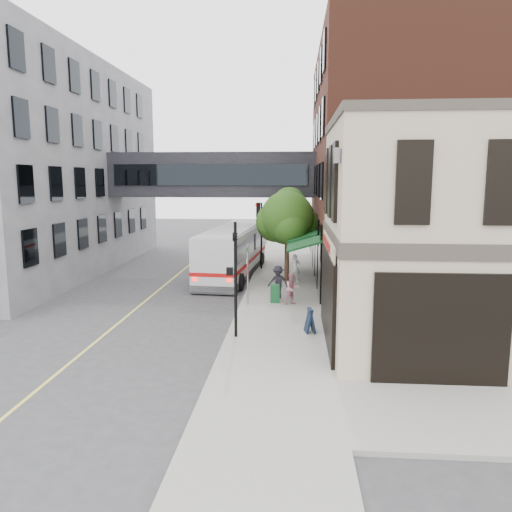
% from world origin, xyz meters
% --- Properties ---
extents(ground, '(120.00, 120.00, 0.00)m').
position_xyz_m(ground, '(0.00, 0.00, 0.00)').
color(ground, '#38383A').
rests_on(ground, ground).
extents(sidewalk_main, '(4.00, 60.00, 0.15)m').
position_xyz_m(sidewalk_main, '(2.00, 14.00, 0.07)').
color(sidewalk_main, gray).
rests_on(sidewalk_main, ground).
extents(corner_building, '(10.19, 8.12, 8.45)m').
position_xyz_m(corner_building, '(8.97, 2.00, 4.21)').
color(corner_building, '#BBA78E').
rests_on(corner_building, ground).
extents(brick_building, '(13.76, 18.00, 14.00)m').
position_xyz_m(brick_building, '(9.98, 15.00, 6.99)').
color(brick_building, '#4D2418').
rests_on(brick_building, ground).
extents(opposite_building, '(14.00, 24.00, 14.00)m').
position_xyz_m(opposite_building, '(-17.00, 16.00, 7.00)').
color(opposite_building, slate).
rests_on(opposite_building, ground).
extents(skyway_bridge, '(14.00, 3.18, 3.00)m').
position_xyz_m(skyway_bridge, '(-3.00, 18.00, 6.50)').
color(skyway_bridge, black).
rests_on(skyway_bridge, ground).
extents(traffic_signal_near, '(0.44, 0.22, 4.60)m').
position_xyz_m(traffic_signal_near, '(0.37, 2.00, 2.98)').
color(traffic_signal_near, black).
rests_on(traffic_signal_near, sidewalk_main).
extents(traffic_signal_far, '(0.53, 0.28, 4.50)m').
position_xyz_m(traffic_signal_far, '(0.26, 17.00, 3.34)').
color(traffic_signal_far, black).
rests_on(traffic_signal_far, sidewalk_main).
extents(street_sign_pole, '(0.08, 0.75, 3.00)m').
position_xyz_m(street_sign_pole, '(0.39, 7.00, 1.93)').
color(street_sign_pole, gray).
rests_on(street_sign_pole, sidewalk_main).
extents(street_tree, '(3.80, 3.20, 5.60)m').
position_xyz_m(street_tree, '(2.19, 13.22, 3.91)').
color(street_tree, '#382619').
rests_on(street_tree, sidewalk_main).
extents(lane_marking, '(0.12, 40.00, 0.01)m').
position_xyz_m(lane_marking, '(-5.00, 10.00, 0.01)').
color(lane_marking, '#D8CC4C').
rests_on(lane_marking, ground).
extents(bus, '(3.50, 11.63, 3.08)m').
position_xyz_m(bus, '(-1.27, 14.94, 1.73)').
color(bus, silver).
rests_on(bus, ground).
extents(pedestrian_a, '(0.73, 0.62, 1.69)m').
position_xyz_m(pedestrian_a, '(2.71, 12.46, 1.00)').
color(pedestrian_a, white).
rests_on(pedestrian_a, sidewalk_main).
extents(pedestrian_b, '(0.97, 0.91, 1.58)m').
position_xyz_m(pedestrian_b, '(2.56, 7.23, 0.94)').
color(pedestrian_b, '#C57F90').
rests_on(pedestrian_b, sidewalk_main).
extents(pedestrian_c, '(1.21, 0.85, 1.69)m').
position_xyz_m(pedestrian_c, '(1.83, 8.46, 1.00)').
color(pedestrian_c, black).
rests_on(pedestrian_c, sidewalk_main).
extents(newspaper_box, '(0.47, 0.42, 0.90)m').
position_xyz_m(newspaper_box, '(1.70, 7.57, 0.60)').
color(newspaper_box, '#124F25').
rests_on(newspaper_box, sidewalk_main).
extents(sandwich_board, '(0.46, 0.61, 0.98)m').
position_xyz_m(sandwich_board, '(3.30, 2.76, 0.64)').
color(sandwich_board, '#101C31').
rests_on(sandwich_board, sidewalk_main).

